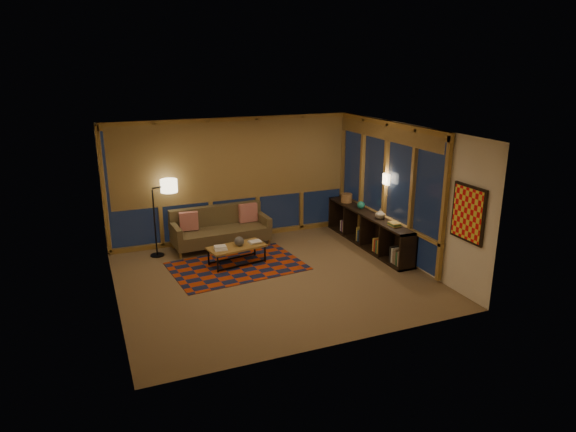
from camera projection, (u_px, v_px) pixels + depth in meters
name	position (u px, v px, depth m)	size (l,w,h in m)	color
floor	(273.00, 278.00, 9.45)	(5.50, 5.00, 0.01)	#967451
ceiling	(272.00, 131.00, 8.66)	(5.50, 5.00, 0.01)	beige
walls	(273.00, 208.00, 9.06)	(5.51, 5.01, 2.70)	#F0E4C6
window_wall_back	(234.00, 180.00, 11.21)	(5.30, 0.16, 2.60)	olive
window_wall_right	(384.00, 187.00, 10.56)	(0.16, 3.70, 2.60)	olive
wall_art	(468.00, 214.00, 8.37)	(0.06, 0.74, 0.94)	red
wall_sconce	(386.00, 179.00, 10.35)	(0.12, 0.18, 0.22)	#FCE6B3
sofa	(221.00, 228.00, 10.93)	(2.03, 0.82, 0.83)	brown
pillow_left	(189.00, 222.00, 10.72)	(0.38, 0.13, 0.38)	#B60A07
pillow_right	(248.00, 213.00, 11.31)	(0.41, 0.14, 0.41)	#B60A07
area_rug	(237.00, 266.00, 9.99)	(2.48, 1.65, 0.01)	#A5320B
coffee_table	(237.00, 255.00, 10.07)	(1.12, 0.51, 0.37)	olive
book_stack_a	(221.00, 248.00, 9.81)	(0.25, 0.20, 0.07)	white
book_stack_b	(255.00, 242.00, 10.18)	(0.22, 0.18, 0.04)	white
ceramic_pot	(239.00, 241.00, 10.01)	(0.19, 0.19, 0.19)	black
floor_lamp	(154.00, 219.00, 10.32)	(0.52, 0.34, 1.56)	black
bookshelf	(368.00, 230.00, 10.99)	(0.40, 2.98, 0.74)	black
basket	(347.00, 198.00, 11.69)	(0.26, 0.26, 0.19)	#A97C48
teal_bowl	(361.00, 205.00, 11.16)	(0.17, 0.17, 0.17)	#1C7A67
vase	(380.00, 214.00, 10.46)	(0.20, 0.20, 0.21)	tan
shelf_book_stack	(394.00, 224.00, 10.02)	(0.19, 0.27, 0.08)	white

